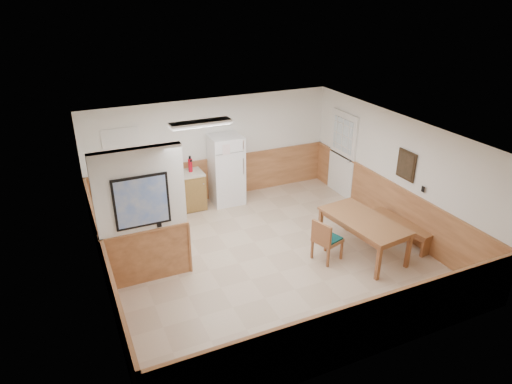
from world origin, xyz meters
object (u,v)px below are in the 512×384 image
dining_table (364,223)px  fire_extinguisher (190,165)px  refrigerator (226,170)px  dining_bench (401,226)px  dining_chair (325,238)px  soap_bottle (127,178)px

dining_table → fire_extinguisher: bearing=119.0°
refrigerator → fire_extinguisher: (-0.85, 0.08, 0.23)m
refrigerator → fire_extinguisher: bearing=176.3°
dining_bench → dining_chair: size_ratio=1.74×
refrigerator → soap_bottle: bearing=-178.9°
dining_table → dining_chair: size_ratio=2.19×
dining_bench → soap_bottle: bearing=138.1°
soap_bottle → dining_chair: bearing=-46.7°
refrigerator → dining_chair: refrigerator is taller
fire_extinguisher → soap_bottle: (-1.45, -0.05, -0.05)m
fire_extinguisher → soap_bottle: bearing=-162.4°
dining_chair → soap_bottle: size_ratio=3.65×
dining_bench → soap_bottle: size_ratio=6.33×
dining_table → dining_bench: size_ratio=1.26×
dining_chair → fire_extinguisher: fire_extinguisher is taller
dining_table → fire_extinguisher: size_ratio=4.86×
dining_chair → fire_extinguisher: size_ratio=2.22×
fire_extinguisher → soap_bottle: 1.45m
refrigerator → dining_bench: bearing=-49.2°
dining_bench → dining_table: bearing=175.0°
dining_table → refrigerator: bearing=108.9°
dining_chair → soap_bottle: 4.49m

